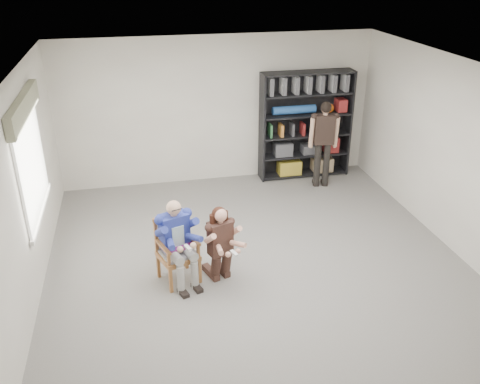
{
  "coord_description": "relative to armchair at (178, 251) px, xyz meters",
  "views": [
    {
      "loc": [
        -1.59,
        -5.74,
        4.15
      ],
      "look_at": [
        -0.2,
        0.6,
        1.05
      ],
      "focal_mm": 38.0,
      "sensor_mm": 36.0,
      "label": 1
    }
  ],
  "objects": [
    {
      "name": "room_shell",
      "position": [
        1.16,
        -0.16,
        0.93
      ],
      "size": [
        6.0,
        7.0,
        2.8
      ],
      "primitive_type": null,
      "color": "beige",
      "rests_on": "ground"
    },
    {
      "name": "kneeling_woman",
      "position": [
        0.58,
        -0.12,
        0.09
      ],
      "size": [
        0.69,
        0.86,
        1.11
      ],
      "primitive_type": null,
      "rotation": [
        0.0,
        0.0,
        0.33
      ],
      "color": "#361F18",
      "rests_on": "floor"
    },
    {
      "name": "floor",
      "position": [
        1.16,
        -0.16,
        -0.47
      ],
      "size": [
        6.0,
        7.0,
        0.01
      ],
      "primitive_type": "cube",
      "color": "slate",
      "rests_on": "ground"
    },
    {
      "name": "window_left",
      "position": [
        -1.79,
        0.84,
        1.16
      ],
      "size": [
        0.16,
        2.0,
        1.75
      ],
      "primitive_type": null,
      "color": "white",
      "rests_on": "room_shell"
    },
    {
      "name": "bookshelf",
      "position": [
        2.86,
        3.12,
        0.58
      ],
      "size": [
        1.8,
        0.38,
        2.1
      ],
      "primitive_type": null,
      "color": "black",
      "rests_on": "floor"
    },
    {
      "name": "seated_man",
      "position": [
        0.0,
        0.0,
        0.14
      ],
      "size": [
        0.73,
        0.86,
        1.22
      ],
      "primitive_type": null,
      "rotation": [
        0.0,
        0.0,
        0.33
      ],
      "color": "navy",
      "rests_on": "floor"
    },
    {
      "name": "armchair",
      "position": [
        0.0,
        0.0,
        0.0
      ],
      "size": [
        0.68,
        0.67,
        0.94
      ],
      "primitive_type": null,
      "rotation": [
        0.0,
        0.0,
        0.33
      ],
      "color": "#9A652E",
      "rests_on": "floor"
    },
    {
      "name": "standing_man",
      "position": [
        3.02,
        2.54,
        0.37
      ],
      "size": [
        0.56,
        0.37,
        1.67
      ],
      "primitive_type": null,
      "rotation": [
        0.0,
        0.0,
        -0.17
      ],
      "color": "black",
      "rests_on": "floor"
    }
  ]
}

